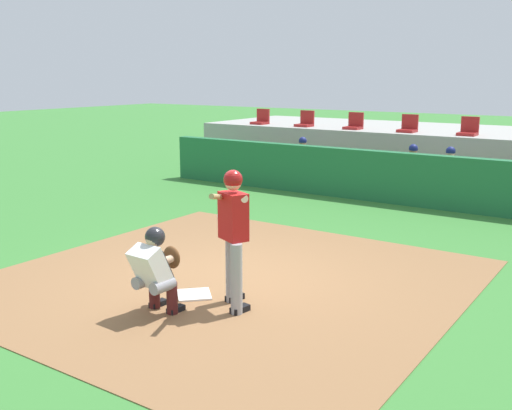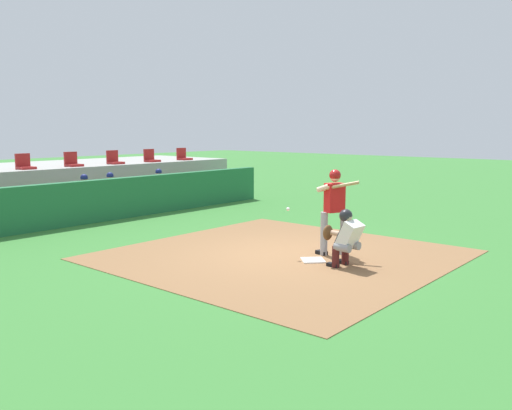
{
  "view_description": "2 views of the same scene",
  "coord_description": "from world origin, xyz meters",
  "px_view_note": "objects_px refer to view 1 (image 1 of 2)",
  "views": [
    {
      "loc": [
        5.01,
        -6.69,
        2.94
      ],
      "look_at": [
        0.0,
        0.7,
        1.0
      ],
      "focal_mm": 42.04,
      "sensor_mm": 36.0,
      "label": 1
    },
    {
      "loc": [
        -8.61,
        -6.64,
        2.62
      ],
      "look_at": [
        0.0,
        0.7,
        1.0
      ],
      "focal_mm": 37.22,
      "sensor_mm": 36.0,
      "label": 2
    }
  ],
  "objects_px": {
    "stadium_seat_4": "(468,130)",
    "dugout_player_2": "(448,174)",
    "stadium_seat_0": "(261,120)",
    "stadium_seat_2": "(354,124)",
    "dugout_player_0": "(300,160)",
    "stadium_seat_1": "(305,122)",
    "catcher_crouched": "(156,267)",
    "home_plate": "(194,295)",
    "batter_at_plate": "(233,230)",
    "stadium_seat_3": "(408,127)",
    "dugout_player_1": "(410,170)"
  },
  "relations": [
    {
      "from": "dugout_player_0",
      "to": "dugout_player_1",
      "type": "relative_size",
      "value": 1.0
    },
    {
      "from": "stadium_seat_1",
      "to": "dugout_player_2",
      "type": "bearing_deg",
      "value": -22.13
    },
    {
      "from": "stadium_seat_0",
      "to": "stadium_seat_3",
      "type": "xyz_separation_m",
      "value": [
        4.88,
        0.0,
        0.0
      ]
    },
    {
      "from": "home_plate",
      "to": "batter_at_plate",
      "type": "height_order",
      "value": "batter_at_plate"
    },
    {
      "from": "home_plate",
      "to": "stadium_seat_1",
      "type": "xyz_separation_m",
      "value": [
        -4.06,
        10.18,
        1.51
      ]
    },
    {
      "from": "stadium_seat_4",
      "to": "stadium_seat_1",
      "type": "bearing_deg",
      "value": 180.0
    },
    {
      "from": "batter_at_plate",
      "to": "stadium_seat_0",
      "type": "height_order",
      "value": "stadium_seat_0"
    },
    {
      "from": "batter_at_plate",
      "to": "home_plate",
      "type": "bearing_deg",
      "value": 177.3
    },
    {
      "from": "stadium_seat_4",
      "to": "stadium_seat_2",
      "type": "bearing_deg",
      "value": 180.0
    },
    {
      "from": "stadium_seat_0",
      "to": "dugout_player_0",
      "type": "bearing_deg",
      "value": -37.69
    },
    {
      "from": "dugout_player_2",
      "to": "stadium_seat_3",
      "type": "bearing_deg",
      "value": 130.75
    },
    {
      "from": "stadium_seat_0",
      "to": "stadium_seat_2",
      "type": "bearing_deg",
      "value": 0.0
    },
    {
      "from": "home_plate",
      "to": "batter_at_plate",
      "type": "xyz_separation_m",
      "value": [
        0.69,
        -0.03,
        1.01
      ]
    },
    {
      "from": "stadium_seat_0",
      "to": "home_plate",
      "type": "bearing_deg",
      "value": -60.81
    },
    {
      "from": "batter_at_plate",
      "to": "stadium_seat_0",
      "type": "bearing_deg",
      "value": 121.99
    },
    {
      "from": "batter_at_plate",
      "to": "stadium_seat_4",
      "type": "relative_size",
      "value": 3.76
    },
    {
      "from": "batter_at_plate",
      "to": "dugout_player_2",
      "type": "xyz_separation_m",
      "value": [
        0.25,
        8.18,
        -0.36
      ]
    },
    {
      "from": "dugout_player_0",
      "to": "stadium_seat_4",
      "type": "xyz_separation_m",
      "value": [
        3.87,
        2.03,
        0.86
      ]
    },
    {
      "from": "catcher_crouched",
      "to": "stadium_seat_4",
      "type": "relative_size",
      "value": 3.56
    },
    {
      "from": "dugout_player_0",
      "to": "dugout_player_2",
      "type": "relative_size",
      "value": 1.0
    },
    {
      "from": "stadium_seat_3",
      "to": "dugout_player_2",
      "type": "bearing_deg",
      "value": -49.25
    },
    {
      "from": "dugout_player_1",
      "to": "stadium_seat_2",
      "type": "bearing_deg",
      "value": 140.59
    },
    {
      "from": "stadium_seat_3",
      "to": "stadium_seat_4",
      "type": "bearing_deg",
      "value": 0.0
    },
    {
      "from": "dugout_player_1",
      "to": "stadium_seat_3",
      "type": "bearing_deg",
      "value": 112.69
    },
    {
      "from": "stadium_seat_0",
      "to": "stadium_seat_2",
      "type": "height_order",
      "value": "same"
    },
    {
      "from": "dugout_player_0",
      "to": "stadium_seat_0",
      "type": "height_order",
      "value": "stadium_seat_0"
    },
    {
      "from": "stadium_seat_2",
      "to": "stadium_seat_3",
      "type": "bearing_deg",
      "value": 0.0
    },
    {
      "from": "home_plate",
      "to": "stadium_seat_3",
      "type": "distance_m",
      "value": 10.32
    },
    {
      "from": "stadium_seat_2",
      "to": "home_plate",
      "type": "bearing_deg",
      "value": -76.53
    },
    {
      "from": "dugout_player_1",
      "to": "dugout_player_0",
      "type": "bearing_deg",
      "value": 180.0
    },
    {
      "from": "batter_at_plate",
      "to": "dugout_player_2",
      "type": "bearing_deg",
      "value": 88.25
    },
    {
      "from": "stadium_seat_4",
      "to": "dugout_player_2",
      "type": "bearing_deg",
      "value": -86.39
    },
    {
      "from": "dugout_player_2",
      "to": "stadium_seat_2",
      "type": "distance_m",
      "value": 4.04
    },
    {
      "from": "dugout_player_2",
      "to": "stadium_seat_4",
      "type": "height_order",
      "value": "stadium_seat_4"
    },
    {
      "from": "batter_at_plate",
      "to": "stadium_seat_1",
      "type": "relative_size",
      "value": 3.76
    },
    {
      "from": "dugout_player_2",
      "to": "batter_at_plate",
      "type": "bearing_deg",
      "value": -91.75
    },
    {
      "from": "home_plate",
      "to": "catcher_crouched",
      "type": "xyz_separation_m",
      "value": [
        0.0,
        -0.71,
        0.59
      ]
    },
    {
      "from": "home_plate",
      "to": "stadium_seat_1",
      "type": "height_order",
      "value": "stadium_seat_1"
    },
    {
      "from": "stadium_seat_1",
      "to": "stadium_seat_0",
      "type": "bearing_deg",
      "value": 180.0
    },
    {
      "from": "home_plate",
      "to": "stadium_seat_2",
      "type": "xyz_separation_m",
      "value": [
        -2.44,
        10.18,
        1.51
      ]
    },
    {
      "from": "catcher_crouched",
      "to": "stadium_seat_4",
      "type": "xyz_separation_m",
      "value": [
        0.81,
        10.89,
        0.93
      ]
    },
    {
      "from": "dugout_player_0",
      "to": "home_plate",
      "type": "bearing_deg",
      "value": -69.44
    },
    {
      "from": "catcher_crouched",
      "to": "stadium_seat_3",
      "type": "bearing_deg",
      "value": 94.29
    },
    {
      "from": "batter_at_plate",
      "to": "dugout_player_1",
      "type": "distance_m",
      "value": 8.21
    },
    {
      "from": "catcher_crouched",
      "to": "stadium_seat_4",
      "type": "height_order",
      "value": "stadium_seat_4"
    },
    {
      "from": "dugout_player_0",
      "to": "catcher_crouched",
      "type": "bearing_deg",
      "value": -70.95
    },
    {
      "from": "stadium_seat_2",
      "to": "dugout_player_1",
      "type": "bearing_deg",
      "value": -39.41
    },
    {
      "from": "stadium_seat_1",
      "to": "stadium_seat_2",
      "type": "height_order",
      "value": "same"
    },
    {
      "from": "dugout_player_0",
      "to": "stadium_seat_4",
      "type": "height_order",
      "value": "stadium_seat_4"
    },
    {
      "from": "dugout_player_0",
      "to": "stadium_seat_1",
      "type": "bearing_deg",
      "value": 116.36
    }
  ]
}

